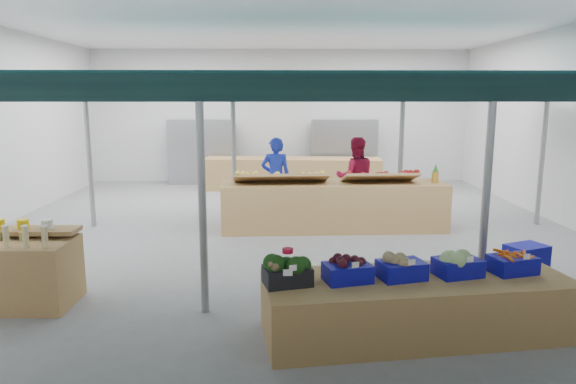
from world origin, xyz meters
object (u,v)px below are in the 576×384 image
crate_stack (525,267)px  vendor_left (276,178)px  veg_counter (416,306)px  vendor_right (355,177)px  fruit_counter (334,206)px

crate_stack → vendor_left: (-3.55, 4.57, 0.59)m
veg_counter → vendor_left: vendor_left is taller
veg_counter → crate_stack: size_ratio=5.34×
vendor_left → vendor_right: bearing=178.4°
veg_counter → vendor_right: vendor_right is taller
vendor_left → vendor_right: (1.80, 0.00, 0.00)m
crate_stack → vendor_right: bearing=110.9°
crate_stack → fruit_counter: bearing=124.1°
vendor_right → crate_stack: bearing=109.4°
fruit_counter → crate_stack: (2.35, -3.47, -0.16)m
vendor_left → fruit_counter: bearing=135.9°
fruit_counter → veg_counter: bearing=-86.4°
veg_counter → crate_stack: veg_counter is taller
crate_stack → vendor_left: size_ratio=0.36×
fruit_counter → crate_stack: size_ratio=7.03×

